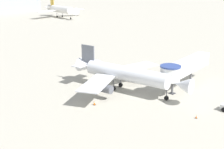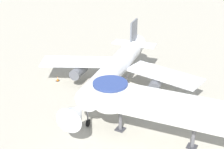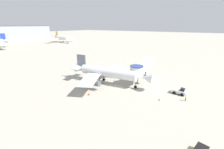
{
  "view_description": "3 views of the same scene",
  "coord_description": "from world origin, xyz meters",
  "px_view_note": "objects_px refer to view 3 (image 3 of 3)",
  "views": [
    {
      "loc": [
        -46.01,
        -36.81,
        22.52
      ],
      "look_at": [
        -5.66,
        2.62,
        5.08
      ],
      "focal_mm": 50.0,
      "sensor_mm": 36.0,
      "label": 1
    },
    {
      "loc": [
        19.87,
        -32.14,
        22.41
      ],
      "look_at": [
        1.51,
        0.71,
        4.74
      ],
      "focal_mm": 50.0,
      "sensor_mm": 36.0,
      "label": 2
    },
    {
      "loc": [
        -36.1,
        -23.28,
        17.91
      ],
      "look_at": [
        -0.31,
        2.17,
        3.37
      ],
      "focal_mm": 24.0,
      "sensor_mm": 36.0,
      "label": 3
    }
  ],
  "objects_px": {
    "jet_bridge": "(143,67)",
    "background_jet_gold_tail": "(62,38)",
    "pushback_tug_white": "(179,91)",
    "ground_crew_marshaller": "(186,97)",
    "traffic_cone_port_wing": "(89,94)",
    "traffic_cone_starboard_wing": "(130,75)",
    "traffic_cone_near_nose": "(159,99)",
    "main_airplane": "(106,72)"
  },
  "relations": [
    {
      "from": "traffic_cone_port_wing",
      "to": "ground_crew_marshaller",
      "type": "relative_size",
      "value": 0.5
    },
    {
      "from": "main_airplane",
      "to": "jet_bridge",
      "type": "xyz_separation_m",
      "value": [
        10.08,
        -7.93,
        0.91
      ]
    },
    {
      "from": "traffic_cone_near_nose",
      "to": "background_jet_gold_tail",
      "type": "bearing_deg",
      "value": 61.91
    },
    {
      "from": "pushback_tug_white",
      "to": "traffic_cone_near_nose",
      "type": "height_order",
      "value": "pushback_tug_white"
    },
    {
      "from": "ground_crew_marshaller",
      "to": "jet_bridge",
      "type": "bearing_deg",
      "value": 82.42
    },
    {
      "from": "main_airplane",
      "to": "jet_bridge",
      "type": "relative_size",
      "value": 1.43
    },
    {
      "from": "jet_bridge",
      "to": "traffic_cone_near_nose",
      "type": "xyz_separation_m",
      "value": [
        -11.74,
        -10.08,
        -4.24
      ]
    },
    {
      "from": "jet_bridge",
      "to": "traffic_cone_near_nose",
      "type": "relative_size",
      "value": 30.45
    },
    {
      "from": "background_jet_gold_tail",
      "to": "jet_bridge",
      "type": "bearing_deg",
      "value": -107.75
    },
    {
      "from": "jet_bridge",
      "to": "traffic_cone_port_wing",
      "type": "bearing_deg",
      "value": 155.75
    },
    {
      "from": "pushback_tug_white",
      "to": "traffic_cone_starboard_wing",
      "type": "xyz_separation_m",
      "value": [
        5.13,
        18.19,
        -0.43
      ]
    },
    {
      "from": "pushback_tug_white",
      "to": "jet_bridge",
      "type": "bearing_deg",
      "value": 71.13
    },
    {
      "from": "ground_crew_marshaller",
      "to": "traffic_cone_port_wing",
      "type": "bearing_deg",
      "value": 138.27
    },
    {
      "from": "traffic_cone_near_nose",
      "to": "background_jet_gold_tail",
      "type": "distance_m",
      "value": 147.73
    },
    {
      "from": "traffic_cone_port_wing",
      "to": "background_jet_gold_tail",
      "type": "relative_size",
      "value": 0.02
    },
    {
      "from": "main_airplane",
      "to": "traffic_cone_port_wing",
      "type": "height_order",
      "value": "main_airplane"
    },
    {
      "from": "main_airplane",
      "to": "traffic_cone_starboard_wing",
      "type": "bearing_deg",
      "value": -25.91
    },
    {
      "from": "jet_bridge",
      "to": "ground_crew_marshaller",
      "type": "distance_m",
      "value": 17.94
    },
    {
      "from": "traffic_cone_near_nose",
      "to": "traffic_cone_port_wing",
      "type": "bearing_deg",
      "value": 116.01
    },
    {
      "from": "jet_bridge",
      "to": "background_jet_gold_tail",
      "type": "relative_size",
      "value": 0.57
    },
    {
      "from": "pushback_tug_white",
      "to": "traffic_cone_starboard_wing",
      "type": "height_order",
      "value": "pushback_tug_white"
    },
    {
      "from": "traffic_cone_starboard_wing",
      "to": "ground_crew_marshaller",
      "type": "distance_m",
      "value": 22.01
    },
    {
      "from": "traffic_cone_starboard_wing",
      "to": "traffic_cone_near_nose",
      "type": "distance_m",
      "value": 19.03
    },
    {
      "from": "background_jet_gold_tail",
      "to": "ground_crew_marshaller",
      "type": "bearing_deg",
      "value": -108.04
    },
    {
      "from": "traffic_cone_port_wing",
      "to": "traffic_cone_near_nose",
      "type": "bearing_deg",
      "value": -63.99
    },
    {
      "from": "main_airplane",
      "to": "jet_bridge",
      "type": "height_order",
      "value": "main_airplane"
    },
    {
      "from": "pushback_tug_white",
      "to": "traffic_cone_near_nose",
      "type": "relative_size",
      "value": 6.02
    },
    {
      "from": "jet_bridge",
      "to": "traffic_cone_port_wing",
      "type": "distance_m",
      "value": 21.23
    },
    {
      "from": "main_airplane",
      "to": "background_jet_gold_tail",
      "type": "height_order",
      "value": "background_jet_gold_tail"
    },
    {
      "from": "traffic_cone_starboard_wing",
      "to": "background_jet_gold_tail",
      "type": "distance_m",
      "value": 129.05
    },
    {
      "from": "pushback_tug_white",
      "to": "traffic_cone_port_wing",
      "type": "relative_size",
      "value": 4.57
    },
    {
      "from": "ground_crew_marshaller",
      "to": "main_airplane",
      "type": "bearing_deg",
      "value": 114.94
    },
    {
      "from": "pushback_tug_white",
      "to": "traffic_cone_starboard_wing",
      "type": "bearing_deg",
      "value": 76.26
    },
    {
      "from": "pushback_tug_white",
      "to": "background_jet_gold_tail",
      "type": "relative_size",
      "value": 0.11
    },
    {
      "from": "traffic_cone_starboard_wing",
      "to": "jet_bridge",
      "type": "bearing_deg",
      "value": -90.54
    },
    {
      "from": "traffic_cone_port_wing",
      "to": "background_jet_gold_tail",
      "type": "height_order",
      "value": "background_jet_gold_tail"
    },
    {
      "from": "jet_bridge",
      "to": "traffic_cone_starboard_wing",
      "type": "relative_size",
      "value": 22.97
    },
    {
      "from": "main_airplane",
      "to": "traffic_cone_near_nose",
      "type": "height_order",
      "value": "main_airplane"
    },
    {
      "from": "traffic_cone_starboard_wing",
      "to": "ground_crew_marshaller",
      "type": "xyz_separation_m",
      "value": [
        -8.36,
        -20.35,
        0.55
      ]
    },
    {
      "from": "traffic_cone_starboard_wing",
      "to": "pushback_tug_white",
      "type": "bearing_deg",
      "value": -105.75
    },
    {
      "from": "main_airplane",
      "to": "pushback_tug_white",
      "type": "relative_size",
      "value": 7.21
    },
    {
      "from": "pushback_tug_white",
      "to": "traffic_cone_port_wing",
      "type": "distance_m",
      "value": 24.66
    }
  ]
}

